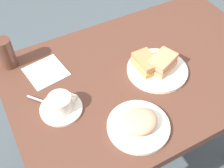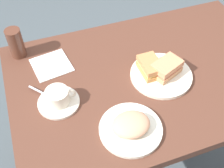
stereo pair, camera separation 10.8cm
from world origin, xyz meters
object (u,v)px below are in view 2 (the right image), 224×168
Objects in this scene: sandwich_back at (150,67)px; side_plate at (131,129)px; sandwich_front at (166,68)px; coffee_cup at (58,96)px; spoon at (42,93)px; sandwich_plate at (161,75)px; napkin at (51,65)px; dining_table at (148,92)px; coffee_saucer at (59,102)px; drinking_glass at (16,43)px.

sandwich_back is 0.52× the size of side_plate.
sandwich_front is 1.23× the size of coffee_cup.
spoon is at bearing -7.79° from sandwich_front.
sandwich_plate is 1.81× the size of sandwich_front.
sandwich_plate is 1.66× the size of napkin.
dining_table is 0.41m from coffee_saucer.
drinking_glass is at bearing -31.73° from sandwich_plate.
dining_table is at bearing -128.61° from side_plate.
sandwich_front is 1.20× the size of sandwich_back.
sandwich_back is at bearing -176.48° from coffee_cup.
drinking_glass is (0.52, -0.32, 0.06)m from sandwich_plate.
spoon is at bearing 101.59° from drinking_glass.
sandwich_plate is 0.62m from drinking_glass.
sandwich_back is 0.38m from coffee_saucer.
coffee_cup is (0.38, 0.02, 0.00)m from sandwich_back.
sandwich_back is at bearing -27.99° from sandwich_front.
coffee_saucer is at bearing -43.86° from side_plate.
sandwich_front is at bearing 148.56° from dining_table.
dining_table is 4.58× the size of sandwich_plate.
coffee_saucer is 0.34m from drinking_glass.
dining_table is 8.66× the size of drinking_glass.
dining_table is 9.94× the size of sandwich_back.
drinking_glass is at bearing -31.09° from dining_table.
side_plate is (0.23, 0.19, -0.04)m from sandwich_front.
spoon is at bearing -4.88° from sandwich_back.
drinking_glass is (0.12, -0.11, 0.06)m from napkin.
sandwich_plate is 0.42m from coffee_saucer.
drinking_glass is at bearing -31.12° from sandwich_front.
side_plate is at bearing 136.14° from coffee_saucer.
drinking_glass reaches higher than side_plate.
side_plate is 1.66× the size of drinking_glass.
spoon is at bearing -4.65° from dining_table.
coffee_cup is at bearing 130.42° from spoon.
dining_table is at bearing -176.33° from coffee_cup.
coffee_saucer is 0.21m from napkin.
sandwich_front reaches higher than sandwich_back.
sandwich_front is at bearing -140.00° from side_plate.
coffee_cup is (-0.00, 0.00, 0.04)m from coffee_saucer.
napkin reaches higher than dining_table.
sandwich_front is 0.63m from drinking_glass.
coffee_saucer is (0.39, 0.02, 0.12)m from dining_table.
sandwich_plate reaches higher than coffee_saucer.
coffee_cup is at bearing 86.44° from napkin.
dining_table is at bearing -40.11° from sandwich_plate.
coffee_saucer is at bearing 3.49° from sandwich_back.
sandwich_front reaches higher than spoon.
coffee_cup reaches higher than dining_table.
sandwich_back is (0.01, 0.00, 0.16)m from dining_table.
drinking_glass is (0.49, -0.30, 0.18)m from dining_table.
spoon is (0.43, -0.04, -0.03)m from sandwich_back.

